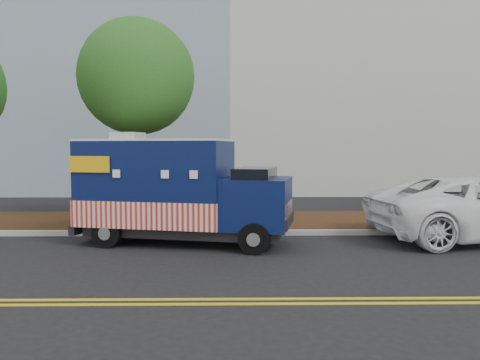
{
  "coord_description": "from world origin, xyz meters",
  "views": [
    {
      "loc": [
        2.16,
        -12.26,
        2.59
      ],
      "look_at": [
        2.35,
        0.6,
        1.69
      ],
      "focal_mm": 35.0,
      "sensor_mm": 36.0,
      "label": 1
    }
  ],
  "objects": [
    {
      "name": "food_truck",
      "position": [
        0.58,
        0.33,
        1.36
      ],
      "size": [
        5.99,
        3.23,
        3.0
      ],
      "rotation": [
        0.0,
        0.0,
        -0.22
      ],
      "color": "black",
      "rests_on": "ground"
    },
    {
      "name": "sign_post",
      "position": [
        -2.02,
        1.88,
        1.2
      ],
      "size": [
        0.06,
        0.06,
        2.4
      ],
      "primitive_type": "cube",
      "color": "#473828",
      "rests_on": "ground"
    },
    {
      "name": "centerline_near",
      "position": [
        0.0,
        -4.45,
        0.01
      ],
      "size": [
        120.0,
        0.1,
        0.01
      ],
      "primitive_type": "cube",
      "color": "gold",
      "rests_on": "ground"
    },
    {
      "name": "centerline_far",
      "position": [
        0.0,
        -4.7,
        0.01
      ],
      "size": [
        120.0,
        0.1,
        0.01
      ],
      "primitive_type": "cube",
      "color": "gold",
      "rests_on": "ground"
    },
    {
      "name": "tree_b",
      "position": [
        -1.03,
        3.46,
        4.91
      ],
      "size": [
        3.83,
        3.83,
        6.84
      ],
      "color": "#38281C",
      "rests_on": "ground"
    },
    {
      "name": "ground",
      "position": [
        0.0,
        0.0,
        0.0
      ],
      "size": [
        120.0,
        120.0,
        0.0
      ],
      "primitive_type": "plane",
      "color": "black",
      "rests_on": "ground"
    },
    {
      "name": "mulch_strip",
      "position": [
        0.0,
        3.5,
        0.07
      ],
      "size": [
        120.0,
        4.0,
        0.15
      ],
      "primitive_type": "cube",
      "color": "black",
      "rests_on": "ground"
    },
    {
      "name": "curb",
      "position": [
        0.0,
        1.4,
        0.07
      ],
      "size": [
        120.0,
        0.18,
        0.15
      ],
      "primitive_type": "cube",
      "color": "#9E9E99",
      "rests_on": "ground"
    }
  ]
}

